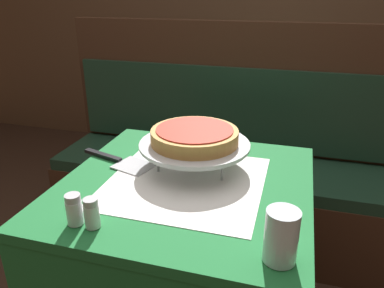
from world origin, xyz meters
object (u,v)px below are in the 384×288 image
(pizza_pan_stand, at_px, (195,146))
(water_glass_near, at_px, (281,236))
(pizza_server, at_px, (120,161))
(pepper_shaker, at_px, (92,213))
(booth_bench, at_px, (220,179))
(dining_table_front, at_px, (186,215))
(salt_shaker, at_px, (74,210))
(deep_dish_pizza, at_px, (195,136))
(condiment_caddy, at_px, (274,72))
(dining_table_rear, at_px, (261,94))

(pizza_pan_stand, height_order, water_glass_near, water_glass_near)
(pizza_pan_stand, bearing_deg, pizza_server, -173.08)
(pepper_shaker, bearing_deg, booth_bench, 85.30)
(dining_table_front, relative_size, water_glass_near, 6.23)
(pizza_server, xyz_separation_m, salt_shaker, (0.05, -0.35, 0.04))
(deep_dish_pizza, height_order, condiment_caddy, condiment_caddy)
(condiment_caddy, bearing_deg, salt_shaker, -100.38)
(dining_table_rear, distance_m, pepper_shaker, 1.84)
(pizza_pan_stand, bearing_deg, dining_table_front, -90.22)
(water_glass_near, height_order, salt_shaker, water_glass_near)
(deep_dish_pizza, bearing_deg, pizza_server, -173.08)
(pepper_shaker, bearing_deg, dining_table_front, 62.31)
(salt_shaker, relative_size, condiment_caddy, 0.56)
(pizza_server, bearing_deg, dining_table_front, -14.87)
(dining_table_front, height_order, salt_shaker, salt_shaker)
(dining_table_rear, relative_size, pizza_server, 2.72)
(water_glass_near, xyz_separation_m, condiment_caddy, (-0.16, 1.79, -0.03))
(dining_table_rear, xyz_separation_m, condiment_caddy, (0.07, -0.02, 0.15))
(deep_dish_pizza, relative_size, condiment_caddy, 1.93)
(booth_bench, bearing_deg, water_glass_near, -72.06)
(dining_table_front, height_order, water_glass_near, water_glass_near)
(dining_table_front, xyz_separation_m, pepper_shaker, (-0.15, -0.28, 0.16))
(dining_table_front, relative_size, deep_dish_pizza, 2.73)
(pizza_server, bearing_deg, salt_shaker, -81.32)
(pizza_pan_stand, distance_m, water_glass_near, 0.48)
(deep_dish_pizza, xyz_separation_m, water_glass_near, (0.30, -0.38, -0.05))
(dining_table_front, bearing_deg, salt_shaker, -124.76)
(pizza_server, distance_m, salt_shaker, 0.36)
(condiment_caddy, bearing_deg, pizza_server, -104.82)
(booth_bench, relative_size, pizza_server, 6.14)
(pizza_pan_stand, xyz_separation_m, pizza_server, (-0.25, -0.03, -0.07))
(dining_table_rear, bearing_deg, deep_dish_pizza, -92.24)
(deep_dish_pizza, bearing_deg, water_glass_near, -51.99)
(pizza_pan_stand, height_order, pepper_shaker, pizza_pan_stand)
(booth_bench, height_order, deep_dish_pizza, booth_bench)
(pizza_server, height_order, pepper_shaker, pepper_shaker)
(dining_table_front, xyz_separation_m, pizza_pan_stand, (0.00, 0.10, 0.20))
(dining_table_front, bearing_deg, dining_table_rear, 87.89)
(dining_table_front, height_order, deep_dish_pizza, deep_dish_pizza)
(dining_table_front, xyz_separation_m, salt_shaker, (-0.20, -0.28, 0.16))
(salt_shaker, bearing_deg, pizza_pan_stand, 62.60)
(dining_table_rear, xyz_separation_m, pizza_pan_stand, (-0.06, -1.44, 0.20))
(dining_table_front, bearing_deg, pizza_pan_stand, 89.78)
(condiment_caddy, bearing_deg, dining_table_front, -94.97)
(pizza_server, bearing_deg, pepper_shaker, -73.84)
(dining_table_rear, distance_m, booth_bench, 0.79)
(dining_table_rear, bearing_deg, pizza_server, -101.83)
(dining_table_rear, bearing_deg, dining_table_front, -92.11)
(dining_table_front, bearing_deg, deep_dish_pizza, 89.78)
(dining_table_rear, relative_size, deep_dish_pizza, 2.82)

